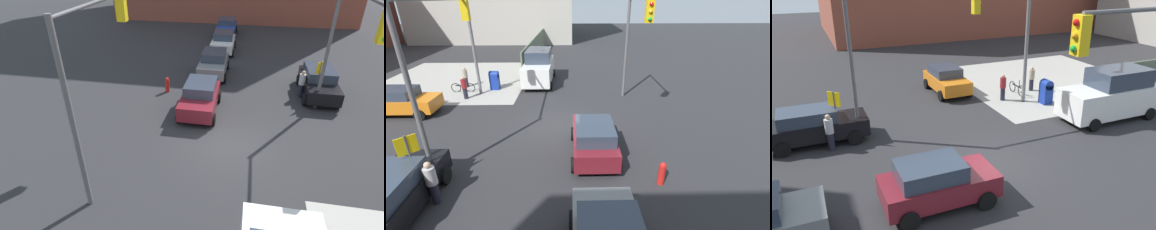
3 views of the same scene
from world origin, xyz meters
TOP-DOWN VIEW (x-y plane):
  - ground_plane at (0.00, 0.00)m, footprint 120.00×120.00m
  - traffic_signal_nw_corner at (-2.08, 4.50)m, footprint 6.27×0.36m
  - traffic_signal_se_corner at (2.66, -4.50)m, footprint 4.89×0.36m
  - warning_sign_two_way at (-5.40, 4.54)m, footprint 0.48×0.48m
  - fire_hydrant at (-5.00, -4.20)m, footprint 0.26×0.26m
  - sedan_maroon at (-2.97, -1.81)m, footprint 3.82×2.02m
  - sedan_black at (-6.33, 4.85)m, footprint 4.36×2.02m
  - hatchback_gray at (-8.41, -1.76)m, footprint 3.80×2.02m
  - sedan_blue at (-19.23, -1.79)m, footprint 4.08×2.02m
  - hatchback_white at (-13.80, -1.61)m, footprint 3.83×2.02m
  - pedestrian_crossing at (-5.80, 3.80)m, footprint 0.36×0.36m
  - bicycle_at_crosswalk at (-6.80, 6.00)m, footprint 1.75×0.05m

SIDE VIEW (x-z plane):
  - ground_plane at x=0.00m, z-range 0.00..0.00m
  - bicycle_at_crosswalk at x=-6.80m, z-range -0.14..0.83m
  - fire_hydrant at x=-5.00m, z-range 0.02..0.96m
  - hatchback_gray at x=-8.41m, z-range 0.03..1.65m
  - sedan_maroon at x=-2.97m, z-range 0.03..1.65m
  - hatchback_white at x=-13.80m, z-range 0.03..1.65m
  - sedan_blue at x=-19.23m, z-range 0.03..1.65m
  - sedan_black at x=-6.33m, z-range 0.03..1.65m
  - pedestrian_crossing at x=-5.80m, z-range 0.03..1.69m
  - warning_sign_two_way at x=-5.40m, z-range 0.44..2.84m
  - traffic_signal_se_corner at x=2.66m, z-range 1.34..7.84m
  - traffic_signal_nw_corner at x=-2.08m, z-range 1.43..7.93m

